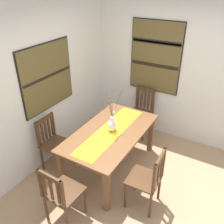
# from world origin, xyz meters

# --- Properties ---
(ground_plane) EXTENTS (6.40, 6.40, 0.03)m
(ground_plane) POSITION_xyz_m (0.00, 0.00, -0.01)
(ground_plane) COLOR #A37F5B
(wall_back) EXTENTS (6.40, 0.12, 2.70)m
(wall_back) POSITION_xyz_m (0.00, 1.86, 1.35)
(wall_back) COLOR silver
(wall_back) RESTS_ON ground_plane
(wall_side) EXTENTS (0.12, 6.40, 2.70)m
(wall_side) POSITION_xyz_m (1.86, 0.00, 1.35)
(wall_side) COLOR silver
(wall_side) RESTS_ON ground_plane
(dining_table) EXTENTS (1.69, 0.94, 0.73)m
(dining_table) POSITION_xyz_m (0.34, 0.74, 0.63)
(dining_table) COLOR brown
(dining_table) RESTS_ON ground_plane
(table_runner) EXTENTS (1.55, 0.36, 0.01)m
(table_runner) POSITION_xyz_m (0.34, 0.74, 0.74)
(table_runner) COLOR gold
(table_runner) RESTS_ON dining_table
(centerpiece_vase) EXTENTS (0.21, 0.24, 0.68)m
(centerpiece_vase) POSITION_xyz_m (0.36, 0.72, 0.85)
(centerpiece_vase) COLOR silver
(centerpiece_vase) RESTS_ON dining_table
(chair_0) EXTENTS (0.43, 0.43, 0.93)m
(chair_0) POSITION_xyz_m (-0.07, -0.08, 0.48)
(chair_0) COLOR #4C301C
(chair_0) RESTS_ON ground_plane
(chair_1) EXTENTS (0.44, 0.44, 0.94)m
(chair_1) POSITION_xyz_m (1.57, 0.76, 0.50)
(chair_1) COLOR #4C301C
(chair_1) RESTS_ON ground_plane
(chair_2) EXTENTS (0.44, 0.44, 0.89)m
(chair_2) POSITION_xyz_m (-0.84, 0.76, 0.48)
(chair_2) COLOR #4C301C
(chair_2) RESTS_ON ground_plane
(chair_3) EXTENTS (0.43, 0.43, 0.91)m
(chair_3) POSITION_xyz_m (-0.09, 1.57, 0.49)
(chair_3) COLOR #4C301C
(chair_3) RESTS_ON ground_plane
(painting_on_back_wall) EXTENTS (1.07, 0.05, 1.04)m
(painting_on_back_wall) POSITION_xyz_m (0.20, 1.79, 1.47)
(painting_on_back_wall) COLOR black
(painting_on_side_wall) EXTENTS (0.05, 0.96, 1.31)m
(painting_on_side_wall) POSITION_xyz_m (1.79, 0.64, 1.54)
(painting_on_side_wall) COLOR black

